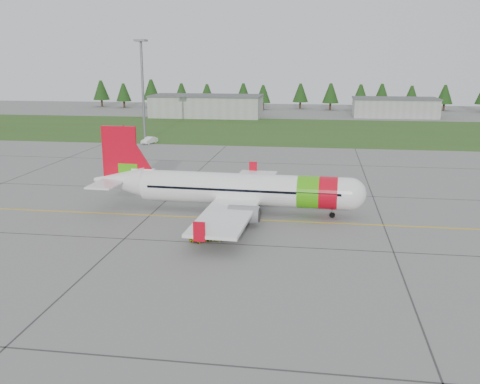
# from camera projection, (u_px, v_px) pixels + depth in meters

# --- Properties ---
(ground) EXTENTS (320.00, 320.00, 0.00)m
(ground) POSITION_uv_depth(u_px,v_px,m) (281.00, 247.00, 48.86)
(ground) COLOR gray
(ground) RESTS_ON ground
(aircraft) EXTENTS (30.94, 28.46, 9.37)m
(aircraft) POSITION_uv_depth(u_px,v_px,m) (237.00, 189.00, 59.09)
(aircraft) COLOR white
(aircraft) RESTS_ON ground
(follow_me_car) EXTENTS (1.67, 1.78, 3.50)m
(follow_me_car) POSITION_uv_depth(u_px,v_px,m) (207.00, 223.00, 50.13)
(follow_me_car) COLOR yellow
(follow_me_car) RESTS_ON ground
(service_van) EXTENTS (1.78, 1.73, 4.16)m
(service_van) POSITION_uv_depth(u_px,v_px,m) (149.00, 133.00, 107.78)
(service_van) COLOR white
(service_van) RESTS_ON ground
(grass_strip) EXTENTS (320.00, 50.00, 0.03)m
(grass_strip) POSITION_uv_depth(u_px,v_px,m) (306.00, 131.00, 127.56)
(grass_strip) COLOR #30561E
(grass_strip) RESTS_ON ground
(taxi_guideline) EXTENTS (120.00, 0.25, 0.02)m
(taxi_guideline) POSITION_uv_depth(u_px,v_px,m) (287.00, 221.00, 56.54)
(taxi_guideline) COLOR gold
(taxi_guideline) RESTS_ON ground
(hangar_west) EXTENTS (32.00, 14.00, 6.00)m
(hangar_west) POSITION_uv_depth(u_px,v_px,m) (207.00, 107.00, 157.97)
(hangar_west) COLOR #A8A8A3
(hangar_west) RESTS_ON ground
(hangar_east) EXTENTS (24.00, 12.00, 5.20)m
(hangar_east) POSITION_uv_depth(u_px,v_px,m) (395.00, 108.00, 157.94)
(hangar_east) COLOR #A8A8A3
(hangar_east) RESTS_ON ground
(floodlight_mast) EXTENTS (0.50, 0.50, 20.00)m
(floodlight_mast) POSITION_uv_depth(u_px,v_px,m) (143.00, 93.00, 106.65)
(floodlight_mast) COLOR slate
(floodlight_mast) RESTS_ON ground
(treeline) EXTENTS (160.00, 8.00, 10.00)m
(treeline) POSITION_uv_depth(u_px,v_px,m) (311.00, 95.00, 180.10)
(treeline) COLOR #1C3F14
(treeline) RESTS_ON ground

